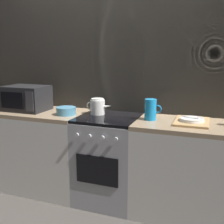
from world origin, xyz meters
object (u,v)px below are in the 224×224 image
at_px(stove_unit, 108,159).
at_px(kettle, 98,107).
at_px(microwave, 26,98).
at_px(pitcher, 151,110).
at_px(dish_pile, 192,121).
at_px(mixing_bowl, 66,111).

height_order(stove_unit, kettle, kettle).
xyz_separation_m(microwave, kettle, (0.82, 0.08, -0.05)).
bearing_deg(kettle, pitcher, -5.52).
height_order(stove_unit, microwave, microwave).
bearing_deg(dish_pile, pitcher, -177.85).
bearing_deg(microwave, mixing_bowl, -6.10).
bearing_deg(pitcher, dish_pile, 2.15).
distance_m(microwave, mixing_bowl, 0.54).
relative_size(stove_unit, mixing_bowl, 4.50).
distance_m(stove_unit, kettle, 0.55).
bearing_deg(kettle, stove_unit, -25.11).
xyz_separation_m(stove_unit, microwave, (-0.96, -0.01, 0.59)).
bearing_deg(stove_unit, kettle, 154.89).
height_order(mixing_bowl, dish_pile, mixing_bowl).
xyz_separation_m(stove_unit, pitcher, (0.42, 0.01, 0.55)).
xyz_separation_m(stove_unit, mixing_bowl, (-0.44, -0.07, 0.49)).
bearing_deg(dish_pile, kettle, 177.54).
distance_m(stove_unit, mixing_bowl, 0.66).
distance_m(kettle, mixing_bowl, 0.33).
relative_size(stove_unit, kettle, 3.16).
bearing_deg(microwave, stove_unit, 0.71).
relative_size(stove_unit, microwave, 1.96).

